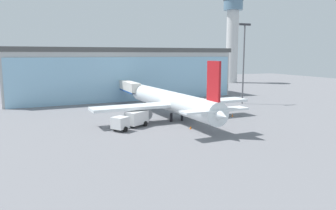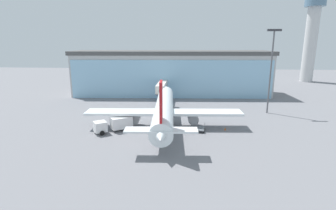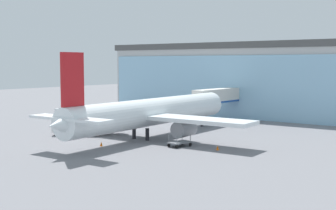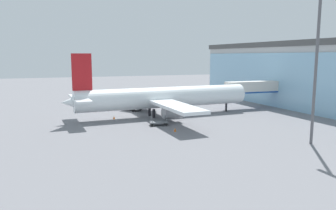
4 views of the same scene
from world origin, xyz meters
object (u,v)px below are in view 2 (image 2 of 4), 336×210
Objects in this scene: catering_truck at (115,124)px; safety_cone_wingtip at (225,129)px; jet_bridge at (162,87)px; airplane at (164,110)px; control_tower at (312,33)px; safety_cone_nose at (158,139)px; apron_light_mast at (271,65)px; baggage_cart at (200,129)px.

safety_cone_wingtip is (21.44, 2.19, -1.19)m from catering_truck.
jet_bridge is 28.42m from safety_cone_wingtip.
airplane is 12.82m from safety_cone_wingtip.
control_tower is 64.31× the size of safety_cone_nose.
control_tower reaches higher than apron_light_mast.
airplane is 10.30m from catering_truck.
catering_truck is at bearing -132.97° from control_tower.
control_tower reaches higher than catering_truck.
airplane is at bearing 88.08° from safety_cone_nose.
safety_cone_nose is (2.18, -30.65, -4.05)m from jet_bridge.
safety_cone_wingtip is at bearing 28.06° from safety_cone_nose.
jet_bridge is 27.15m from catering_truck.
jet_bridge reaches higher than safety_cone_nose.
catering_truck is (-9.18, -4.24, -1.95)m from airplane.
apron_light_mast is (26.67, -10.18, 7.30)m from jet_bridge.
jet_bridge is 30.99m from safety_cone_nose.
apron_light_mast is 24.95m from baggage_cart.
jet_bridge is 22.08m from airplane.
apron_light_mast reaches higher than jet_bridge.
jet_bridge is 29.47m from apron_light_mast.
apron_light_mast reaches higher than baggage_cart.
apron_light_mast is 0.55× the size of airplane.
catering_truck is 16.64m from baggage_cart.
catering_truck is (-65.25, -70.03, -18.93)m from control_tower.
apron_light_mast reaches higher than catering_truck.
airplane is at bearing 170.78° from catering_truck.
apron_light_mast reaches higher than safety_cone_wingtip.
baggage_cart is (7.38, -2.96, -2.91)m from airplane.
control_tower is 64.31× the size of safety_cone_wingtip.
jet_bridge is 0.72× the size of apron_light_mast.
apron_light_mast reaches higher than airplane.
catering_truck is 21.58m from safety_cone_wingtip.
safety_cone_nose is at bearing 119.18° from catering_truck.
safety_cone_nose is at bearing 174.64° from airplane.
control_tower is 97.57m from catering_truck.
control_tower reaches higher than safety_cone_nose.
safety_cone_nose is (-0.29, -8.73, -3.14)m from airplane.
safety_cone_wingtip is (12.55, 6.69, 0.00)m from safety_cone_nose.
jet_bridge is at bearing 121.59° from safety_cone_wingtip.
apron_light_mast is 2.71× the size of catering_truck.
airplane is 65.39× the size of safety_cone_wingtip.
baggage_cart is 4.97m from safety_cone_wingtip.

